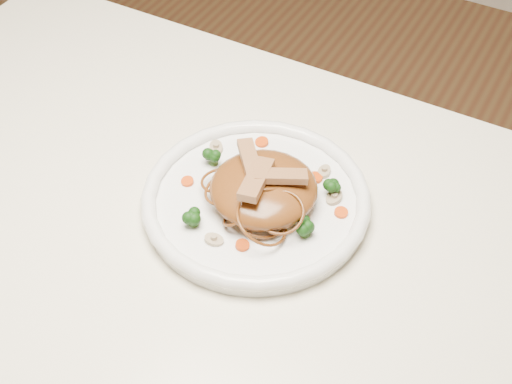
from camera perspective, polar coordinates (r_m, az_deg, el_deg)
The scene contains 19 objects.
table at distance 1.02m, azimuth -4.55°, elevation -6.94°, with size 1.20×0.80×0.75m.
plate at distance 0.96m, azimuth -0.00°, elevation -0.91°, with size 0.30×0.30×0.02m, color white.
noodle_mound at distance 0.94m, azimuth 0.61°, elevation 0.30°, with size 0.14×0.14×0.05m, color brown.
chicken_a at distance 0.91m, azimuth 1.95°, elevation 1.26°, with size 0.07×0.02×0.01m, color #A4744D.
chicken_b at distance 0.93m, azimuth -0.53°, elevation 2.69°, with size 0.06×0.02×0.01m, color #A4744D.
chicken_c at distance 0.91m, azimuth 0.02°, elevation 1.01°, with size 0.08×0.03×0.01m, color #A4744D.
broccoli_0 at distance 0.96m, azimuth 6.06°, elevation 0.35°, with size 0.03×0.03×0.03m, color #15420D, non-canonical shape.
broccoli_1 at distance 1.00m, azimuth -3.39°, elevation 2.96°, with size 0.03×0.03×0.03m, color #15420D, non-canonical shape.
broccoli_2 at distance 0.92m, azimuth -4.95°, elevation -1.90°, with size 0.02×0.02×0.03m, color #15420D, non-canonical shape.
broccoli_3 at distance 0.91m, azimuth 3.91°, elevation -2.72°, with size 0.03×0.03×0.03m, color #15420D, non-canonical shape.
carrot_0 at distance 0.99m, azimuth 4.67°, elevation 1.14°, with size 0.02×0.02×0.01m, color #BD2D06.
carrot_1 at distance 0.98m, azimuth -5.41°, elevation 0.83°, with size 0.02×0.02×0.01m, color #BD2D06.
carrot_2 at distance 0.94m, azimuth 6.71°, elevation -1.62°, with size 0.02×0.02×0.01m, color #BD2D06.
carrot_3 at distance 1.03m, azimuth 0.46°, elevation 3.94°, with size 0.02×0.02×0.01m, color #BD2D06.
carrot_4 at distance 0.90m, azimuth -1.08°, elevation -4.21°, with size 0.02×0.02×0.01m, color #BD2D06.
mushroom_0 at distance 0.91m, azimuth -3.32°, elevation -3.77°, with size 0.02×0.02×0.01m, color #BCAD8D.
mushroom_1 at distance 0.96m, azimuth 6.16°, elevation -0.45°, with size 0.03×0.03×0.01m, color #BCAD8D.
mushroom_2 at distance 1.03m, azimuth -3.15°, elevation 3.49°, with size 0.03×0.03×0.01m, color #BCAD8D.
mushroom_3 at distance 0.99m, azimuth 5.38°, elevation 1.60°, with size 0.02×0.02×0.01m, color #BCAD8D.
Camera 1 is at (0.36, -0.50, 1.46)m, focal length 50.87 mm.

